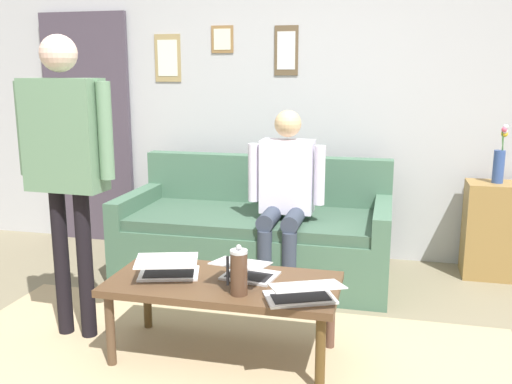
{
  "coord_description": "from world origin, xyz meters",
  "views": [
    {
      "loc": [
        -0.8,
        2.52,
        1.54
      ],
      "look_at": [
        0.02,
        -0.86,
        0.8
      ],
      "focal_mm": 39.72,
      "sensor_mm": 36.0,
      "label": 1
    }
  ],
  "objects_px": {
    "laptop_left": "(247,271)",
    "person_seated": "(285,190)",
    "interior_door": "(88,130)",
    "side_shelf": "(493,230)",
    "flower_vase": "(500,160)",
    "french_press": "(239,272)",
    "laptop_center": "(168,269)",
    "laptop_right": "(302,293)",
    "person_standing": "(65,150)",
    "coffee_table": "(224,289)",
    "couch": "(256,236)"
  },
  "relations": [
    {
      "from": "coffee_table",
      "to": "flower_vase",
      "type": "bearing_deg",
      "value": -134.1
    },
    {
      "from": "laptop_left",
      "to": "laptop_center",
      "type": "relative_size",
      "value": 0.95
    },
    {
      "from": "person_standing",
      "to": "french_press",
      "type": "bearing_deg",
      "value": 168.6
    },
    {
      "from": "coffee_table",
      "to": "side_shelf",
      "type": "distance_m",
      "value": 2.34
    },
    {
      "from": "laptop_right",
      "to": "person_standing",
      "type": "relative_size",
      "value": 0.26
    },
    {
      "from": "laptop_right",
      "to": "flower_vase",
      "type": "distance_m",
      "value": 2.24
    },
    {
      "from": "side_shelf",
      "to": "flower_vase",
      "type": "distance_m",
      "value": 0.53
    },
    {
      "from": "laptop_left",
      "to": "side_shelf",
      "type": "distance_m",
      "value": 2.23
    },
    {
      "from": "coffee_table",
      "to": "flower_vase",
      "type": "relative_size",
      "value": 2.84
    },
    {
      "from": "coffee_table",
      "to": "french_press",
      "type": "height_order",
      "value": "french_press"
    },
    {
      "from": "laptop_center",
      "to": "flower_vase",
      "type": "distance_m",
      "value": 2.61
    },
    {
      "from": "laptop_left",
      "to": "side_shelf",
      "type": "height_order",
      "value": "side_shelf"
    },
    {
      "from": "person_seated",
      "to": "couch",
      "type": "bearing_deg",
      "value": -40.64
    },
    {
      "from": "interior_door",
      "to": "french_press",
      "type": "height_order",
      "value": "interior_door"
    },
    {
      "from": "couch",
      "to": "person_seated",
      "type": "relative_size",
      "value": 1.57
    },
    {
      "from": "laptop_right",
      "to": "person_seated",
      "type": "xyz_separation_m",
      "value": [
        0.32,
        -1.26,
        0.24
      ]
    },
    {
      "from": "laptop_right",
      "to": "person_standing",
      "type": "xyz_separation_m",
      "value": [
        1.39,
        -0.23,
        0.63
      ]
    },
    {
      "from": "coffee_table",
      "to": "laptop_left",
      "type": "height_order",
      "value": "laptop_left"
    },
    {
      "from": "couch",
      "to": "coffee_table",
      "type": "height_order",
      "value": "couch"
    },
    {
      "from": "couch",
      "to": "french_press",
      "type": "relative_size",
      "value": 7.63
    },
    {
      "from": "side_shelf",
      "to": "person_seated",
      "type": "bearing_deg",
      "value": 22.2
    },
    {
      "from": "french_press",
      "to": "side_shelf",
      "type": "distance_m",
      "value": 2.38
    },
    {
      "from": "laptop_center",
      "to": "french_press",
      "type": "relative_size",
      "value": 1.53
    },
    {
      "from": "interior_door",
      "to": "side_shelf",
      "type": "distance_m",
      "value": 3.53
    },
    {
      "from": "laptop_center",
      "to": "interior_door",
      "type": "bearing_deg",
      "value": -51.11
    },
    {
      "from": "interior_door",
      "to": "person_standing",
      "type": "distance_m",
      "value": 2.04
    },
    {
      "from": "side_shelf",
      "to": "person_seated",
      "type": "relative_size",
      "value": 0.57
    },
    {
      "from": "laptop_right",
      "to": "laptop_left",
      "type": "bearing_deg",
      "value": -34.58
    },
    {
      "from": "coffee_table",
      "to": "laptop_left",
      "type": "xyz_separation_m",
      "value": [
        -0.12,
        -0.05,
        0.09
      ]
    },
    {
      "from": "laptop_left",
      "to": "flower_vase",
      "type": "distance_m",
      "value": 2.26
    },
    {
      "from": "person_standing",
      "to": "couch",
      "type": "bearing_deg",
      "value": -122.59
    },
    {
      "from": "laptop_right",
      "to": "french_press",
      "type": "height_order",
      "value": "french_press"
    },
    {
      "from": "french_press",
      "to": "flower_vase",
      "type": "distance_m",
      "value": 2.4
    },
    {
      "from": "french_press",
      "to": "laptop_center",
      "type": "bearing_deg",
      "value": -18.36
    },
    {
      "from": "laptop_left",
      "to": "flower_vase",
      "type": "height_order",
      "value": "flower_vase"
    },
    {
      "from": "couch",
      "to": "side_shelf",
      "type": "distance_m",
      "value": 1.8
    },
    {
      "from": "laptop_center",
      "to": "side_shelf",
      "type": "relative_size",
      "value": 0.55
    },
    {
      "from": "side_shelf",
      "to": "person_seated",
      "type": "distance_m",
      "value": 1.65
    },
    {
      "from": "flower_vase",
      "to": "french_press",
      "type": "bearing_deg",
      "value": 50.94
    },
    {
      "from": "laptop_center",
      "to": "side_shelf",
      "type": "bearing_deg",
      "value": -138.69
    },
    {
      "from": "side_shelf",
      "to": "flower_vase",
      "type": "bearing_deg",
      "value": 157.11
    },
    {
      "from": "french_press",
      "to": "side_shelf",
      "type": "xyz_separation_m",
      "value": [
        -1.49,
        -1.85,
        -0.19
      ]
    },
    {
      "from": "laptop_left",
      "to": "laptop_right",
      "type": "xyz_separation_m",
      "value": [
        -0.34,
        0.23,
        -0.0
      ]
    },
    {
      "from": "person_seated",
      "to": "interior_door",
      "type": "bearing_deg",
      "value": -22.16
    },
    {
      "from": "laptop_left",
      "to": "person_seated",
      "type": "distance_m",
      "value": 1.05
    },
    {
      "from": "interior_door",
      "to": "flower_vase",
      "type": "distance_m",
      "value": 3.47
    },
    {
      "from": "side_shelf",
      "to": "flower_vase",
      "type": "relative_size",
      "value": 1.67
    },
    {
      "from": "laptop_left",
      "to": "person_seated",
      "type": "bearing_deg",
      "value": -90.79
    },
    {
      "from": "couch",
      "to": "laptop_left",
      "type": "distance_m",
      "value": 1.29
    },
    {
      "from": "coffee_table",
      "to": "laptop_center",
      "type": "relative_size",
      "value": 3.08
    }
  ]
}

